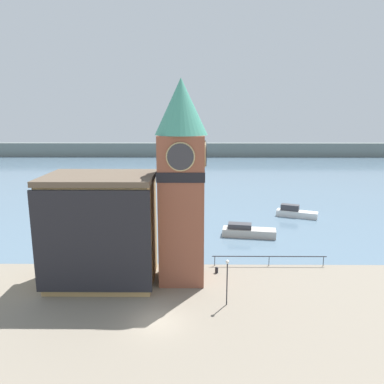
{
  "coord_description": "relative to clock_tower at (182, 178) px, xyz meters",
  "views": [
    {
      "loc": [
        2.95,
        -26.65,
        16.18
      ],
      "look_at": [
        2.68,
        5.87,
        9.21
      ],
      "focal_mm": 35.0,
      "sensor_mm": 36.0,
      "label": 1
    }
  ],
  "objects": [
    {
      "name": "ground_plane",
      "position": [
        -1.69,
        -7.81,
        -10.18
      ],
      "size": [
        160.0,
        160.0,
        0.0
      ],
      "primitive_type": "plane",
      "color": "gray"
    },
    {
      "name": "water",
      "position": [
        -1.69,
        63.5,
        -10.18
      ],
      "size": [
        160.0,
        120.0,
        0.0
      ],
      "color": "slate",
      "rests_on": "ground_plane"
    },
    {
      "name": "far_shoreline",
      "position": [
        -1.69,
        103.5,
        -7.68
      ],
      "size": [
        180.0,
        3.0,
        5.0
      ],
      "color": "slate",
      "rests_on": "water"
    },
    {
      "name": "pier_railing",
      "position": [
        9.22,
        3.25,
        -9.21
      ],
      "size": [
        12.25,
        0.08,
        1.09
      ],
      "color": "#232328",
      "rests_on": "ground_plane"
    },
    {
      "name": "clock_tower",
      "position": [
        0.0,
        0.0,
        0.0
      ],
      "size": [
        4.83,
        4.83,
        19.18
      ],
      "color": "brown",
      "rests_on": "ground_plane"
    },
    {
      "name": "pier_building",
      "position": [
        -7.63,
        -0.49,
        -4.92
      ],
      "size": [
        10.24,
        7.43,
        10.48
      ],
      "color": "tan",
      "rests_on": "ground_plane"
    },
    {
      "name": "boat_near",
      "position": [
        8.25,
        13.01,
        -9.52
      ],
      "size": [
        7.2,
        3.17,
        1.7
      ],
      "rotation": [
        0.0,
        0.0,
        -0.16
      ],
      "color": "#B7B2A8",
      "rests_on": "water"
    },
    {
      "name": "boat_far",
      "position": [
        17.08,
        22.56,
        -9.48
      ],
      "size": [
        6.43,
        3.95,
        1.87
      ],
      "rotation": [
        0.0,
        0.0,
        -0.39
      ],
      "color": "silver",
      "rests_on": "water"
    },
    {
      "name": "mooring_bollard_near",
      "position": [
        3.49,
        1.36,
        -9.83
      ],
      "size": [
        0.34,
        0.34,
        0.65
      ],
      "color": "black",
      "rests_on": "ground_plane"
    },
    {
      "name": "lamp_post",
      "position": [
        3.98,
        -5.1,
        -7.34
      ],
      "size": [
        0.32,
        0.32,
        4.07
      ],
      "color": "black",
      "rests_on": "ground_plane"
    }
  ]
}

